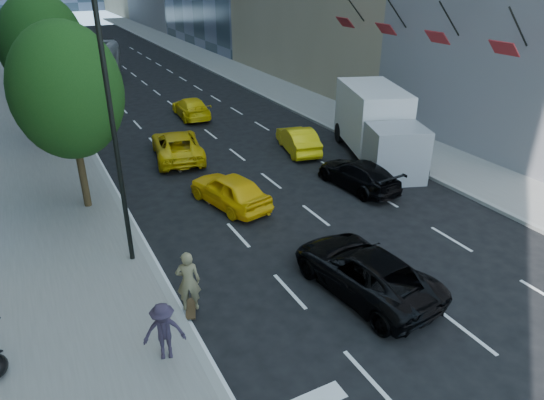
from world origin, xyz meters
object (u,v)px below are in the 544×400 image
skateboarder (189,285)px  box_truck (377,125)px  black_sedan_lincoln (365,271)px  city_bus (91,67)px  black_sedan_mercedes (358,175)px

skateboarder → box_truck: 15.04m
black_sedan_lincoln → city_bus: city_bus is taller
black_sedan_lincoln → box_truck: size_ratio=0.65×
black_sedan_lincoln → box_truck: (7.70, 9.16, 1.10)m
skateboarder → black_sedan_lincoln: (5.22, -1.50, -0.25)m
black_sedan_mercedes → city_bus: city_bus is taller
black_sedan_mercedes → box_truck: bearing=-144.2°
skateboarder → city_bus: bearing=-74.6°
city_bus → black_sedan_mercedes: bearing=-53.1°
black_sedan_mercedes → skateboarder: bearing=22.0°
skateboarder → box_truck: size_ratio=0.24×
black_sedan_mercedes → box_truck: (3.12, 2.68, 1.17)m
box_truck → city_bus: bearing=133.7°
skateboarder → box_truck: box_truck is taller
black_sedan_lincoln → city_bus: size_ratio=0.44×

